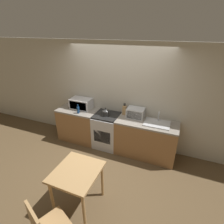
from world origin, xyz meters
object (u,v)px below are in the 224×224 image
at_px(microwave, 81,103).
at_px(dining_table, 77,176).
at_px(stove_range, 107,130).
at_px(toaster_oven, 136,113).
at_px(bottle, 78,110).
at_px(kettle, 106,112).

xyz_separation_m(microwave, dining_table, (1.05, -1.90, -0.38)).
bearing_deg(stove_range, microwave, 171.89).
bearing_deg(toaster_oven, bottle, -167.08).
xyz_separation_m(stove_range, bottle, (-0.70, -0.18, 0.54)).
height_order(bottle, toaster_oven, bottle).
xyz_separation_m(microwave, toaster_oven, (1.48, 0.03, -0.02)).
bearing_deg(toaster_oven, dining_table, -102.63).
distance_m(bottle, dining_table, 1.90).
bearing_deg(toaster_oven, stove_range, -168.78).
height_order(kettle, bottle, bottle).
bearing_deg(bottle, stove_range, 14.58).
distance_m(toaster_oven, dining_table, 2.01).
bearing_deg(microwave, stove_range, -8.11).
distance_m(microwave, dining_table, 2.20).
bearing_deg(kettle, stove_range, 78.34).
bearing_deg(microwave, bottle, -73.31).
bearing_deg(kettle, dining_table, -81.29).
xyz_separation_m(kettle, bottle, (-0.69, -0.14, 0.00)).
relative_size(kettle, toaster_oven, 0.49).
bearing_deg(bottle, kettle, 11.65).
bearing_deg(microwave, dining_table, -61.20).
distance_m(stove_range, dining_table, 1.82).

